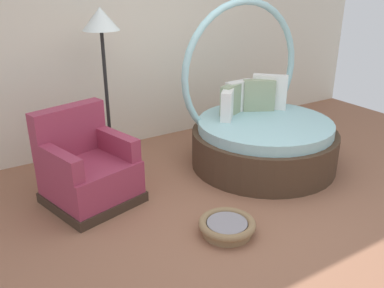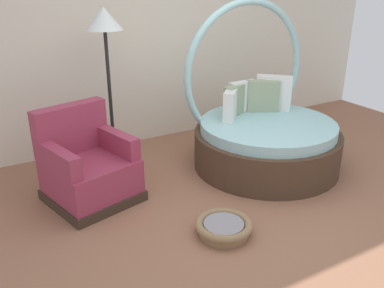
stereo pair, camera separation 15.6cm
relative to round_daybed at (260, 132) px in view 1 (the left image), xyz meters
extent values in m
cube|color=#936047|center=(-0.98, -0.83, -0.40)|extent=(8.00, 8.00, 0.02)
cube|color=silver|center=(-0.98, 1.50, 1.10)|extent=(8.00, 0.12, 2.97)
cylinder|color=#473323|center=(0.00, -0.07, -0.17)|extent=(1.71, 1.71, 0.44)
cylinder|color=#9ED1D6|center=(0.00, -0.07, 0.11)|extent=(1.57, 1.57, 0.12)
torus|color=#9ED1D6|center=(0.00, 0.39, 0.66)|extent=(1.70, 0.08, 1.70)
cube|color=white|center=(0.36, 0.27, 0.38)|extent=(0.38, 0.39, 0.43)
cube|color=#93A37F|center=(0.19, 0.28, 0.36)|extent=(0.40, 0.29, 0.38)
cube|color=white|center=(-0.03, 0.40, 0.36)|extent=(0.38, 0.14, 0.38)
cube|color=#93A37F|center=(-0.17, 0.35, 0.35)|extent=(0.38, 0.25, 0.36)
cube|color=white|center=(-0.33, 0.23, 0.34)|extent=(0.32, 0.33, 0.34)
cube|color=#38281E|center=(-2.05, 0.16, -0.34)|extent=(0.97, 0.97, 0.10)
cube|color=#99334C|center=(-2.05, 0.16, -0.12)|extent=(0.93, 0.93, 0.34)
cube|color=#99334C|center=(-2.13, 0.46, 0.30)|extent=(0.78, 0.35, 0.50)
cube|color=#99334C|center=(-2.36, 0.08, 0.16)|extent=(0.29, 0.69, 0.22)
cube|color=#99334C|center=(-1.74, 0.24, 0.16)|extent=(0.29, 0.69, 0.22)
cylinder|color=#8E704C|center=(-1.22, -1.01, -0.36)|extent=(0.44, 0.44, 0.06)
torus|color=#8E704C|center=(-1.22, -1.01, -0.29)|extent=(0.51, 0.51, 0.07)
cylinder|color=gray|center=(-1.22, -1.01, -0.30)|extent=(0.36, 0.36, 0.05)
cylinder|color=black|center=(-1.55, 0.90, -0.37)|extent=(0.32, 0.32, 0.03)
cylinder|color=black|center=(-1.55, 0.90, 0.42)|extent=(0.04, 0.04, 1.55)
cone|color=silver|center=(-1.55, 0.90, 1.31)|extent=(0.40, 0.40, 0.24)
camera|label=1|loc=(-3.12, -3.46, 1.75)|focal=38.50mm
camera|label=2|loc=(-2.99, -3.54, 1.75)|focal=38.50mm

